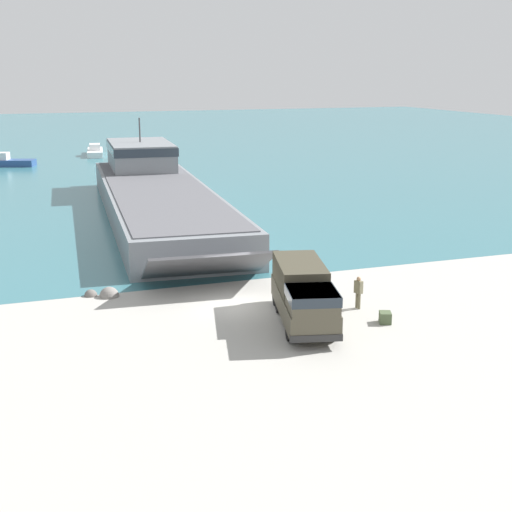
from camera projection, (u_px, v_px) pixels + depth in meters
ground_plane at (235, 305)px, 37.65m from camera, size 240.00×240.00×0.00m
water_surface at (70, 142)px, 123.57m from camera, size 240.00×180.00×0.01m
landing_craft at (155, 191)px, 62.28m from camera, size 11.22×42.51×7.46m
military_truck at (304, 294)px, 34.58m from camera, size 4.02×7.67×2.78m
soldier_on_ramp at (358, 290)px, 36.80m from camera, size 0.36×0.49×1.73m
moored_boat_a at (3, 162)px, 91.93m from camera, size 8.05×4.64×1.77m
moored_boat_b at (95, 151)px, 103.71m from camera, size 3.19×8.45×1.72m
cargo_crate at (385, 318)px, 34.86m from camera, size 0.76×0.83×0.56m
shoreline_rock_a at (91, 296)px, 39.13m from camera, size 0.71×0.71×0.71m
shoreline_rock_b at (109, 297)px, 38.99m from camera, size 1.08×1.08×1.08m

